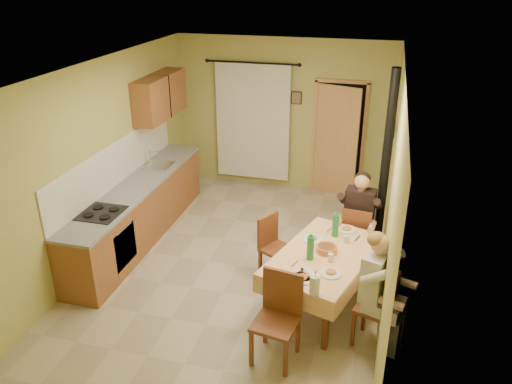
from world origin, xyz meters
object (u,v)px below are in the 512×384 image
(chair_far, at_px, (355,248))
(chair_right, at_px, (374,323))
(dining_table, at_px, (323,280))
(chair_near, at_px, (276,336))
(stove_flue, at_px, (382,198))
(man_far, at_px, (359,210))
(man_right, at_px, (378,278))
(chair_left, at_px, (276,261))

(chair_far, distance_m, chair_right, 1.62)
(dining_table, height_order, chair_right, chair_right)
(chair_near, relative_size, stove_flue, 0.36)
(stove_flue, bearing_deg, chair_far, -148.91)
(chair_right, bearing_deg, stove_flue, 20.16)
(stove_flue, bearing_deg, man_far, -150.80)
(man_right, bearing_deg, dining_table, 68.00)
(dining_table, distance_m, chair_left, 0.81)
(man_far, bearing_deg, dining_table, -101.13)
(dining_table, distance_m, man_right, 0.98)
(chair_far, height_order, stove_flue, stove_flue)
(man_far, bearing_deg, chair_left, -141.88)
(chair_right, relative_size, chair_left, 1.01)
(dining_table, relative_size, man_right, 1.36)
(stove_flue, bearing_deg, chair_right, -88.44)
(man_far, bearing_deg, chair_right, -72.11)
(chair_left, height_order, stove_flue, stove_flue)
(chair_left, bearing_deg, dining_table, 88.13)
(chair_right, distance_m, man_right, 0.59)
(chair_right, bearing_deg, chair_left, 72.90)
(chair_near, xyz_separation_m, man_far, (0.69, 2.10, 0.59))
(chair_near, height_order, stove_flue, stove_flue)
(chair_near, distance_m, man_far, 2.28)
(man_far, relative_size, stove_flue, 0.50)
(man_far, height_order, stove_flue, stove_flue)
(man_far, bearing_deg, chair_near, -101.88)
(dining_table, relative_size, chair_right, 2.02)
(chair_left, xyz_separation_m, man_far, (1.02, 0.63, 0.59))
(chair_right, bearing_deg, man_right, 90.00)
(dining_table, relative_size, chair_far, 1.98)
(chair_far, xyz_separation_m, man_right, (0.32, -1.58, 0.59))
(man_right, bearing_deg, chair_right, -90.00)
(dining_table, relative_size, chair_left, 2.03)
(chair_far, bearing_deg, chair_left, -142.38)
(chair_near, bearing_deg, dining_table, -100.12)
(chair_far, bearing_deg, man_far, 90.00)
(chair_right, height_order, stove_flue, stove_flue)
(chair_far, relative_size, man_far, 0.69)
(chair_far, distance_m, chair_near, 2.19)
(dining_table, xyz_separation_m, chair_left, (-0.69, 0.41, -0.09))
(chair_near, bearing_deg, chair_right, -144.89)
(chair_near, xyz_separation_m, man_right, (1.00, 0.51, 0.59))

